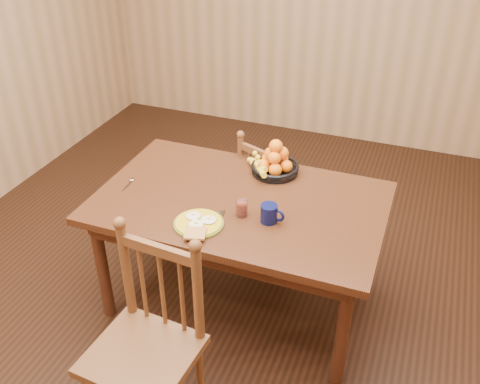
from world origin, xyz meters
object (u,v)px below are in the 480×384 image
(breakfast_plate, at_px, (199,223))
(coffee_mug, at_px, (270,213))
(chair_near, at_px, (147,345))
(dining_table, at_px, (240,212))
(chair_far, at_px, (272,196))
(fruit_bowl, at_px, (274,163))

(breakfast_plate, bearing_deg, coffee_mug, 26.19)
(chair_near, height_order, breakfast_plate, chair_near)
(dining_table, bearing_deg, chair_far, 88.29)
(breakfast_plate, xyz_separation_m, fruit_bowl, (0.20, 0.66, 0.05))
(chair_far, bearing_deg, dining_table, 109.99)
(chair_far, bearing_deg, chair_near, 107.07)
(dining_table, bearing_deg, breakfast_plate, -110.53)
(chair_near, bearing_deg, fruit_bowl, 86.11)
(chair_far, bearing_deg, fruit_bowl, 129.40)
(breakfast_plate, bearing_deg, dining_table, 69.47)
(fruit_bowl, bearing_deg, chair_near, -98.38)
(chair_near, xyz_separation_m, fruit_bowl, (0.19, 1.27, 0.32))
(chair_far, xyz_separation_m, fruit_bowl, (0.07, -0.21, 0.38))
(dining_table, distance_m, chair_near, 0.94)
(dining_table, distance_m, chair_far, 0.61)
(breakfast_plate, bearing_deg, chair_far, 81.43)
(dining_table, xyz_separation_m, breakfast_plate, (-0.11, -0.31, 0.10))
(fruit_bowl, bearing_deg, coffee_mug, -74.73)
(chair_near, distance_m, fruit_bowl, 1.33)
(chair_far, distance_m, chair_near, 1.49)
(chair_far, relative_size, coffee_mug, 6.64)
(chair_far, height_order, coffee_mug, chair_far)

